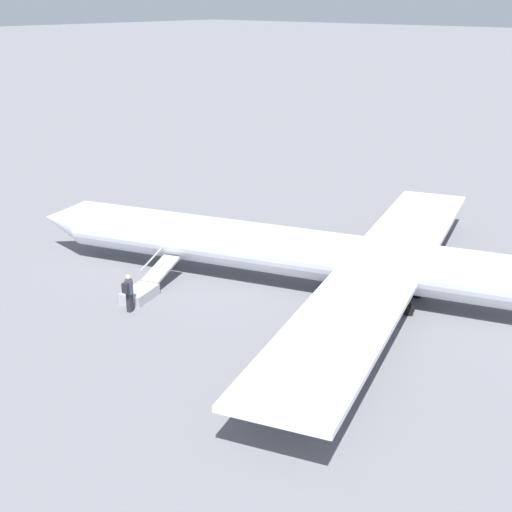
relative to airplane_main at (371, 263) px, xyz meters
The scene contains 4 objects.
ground_plane 2.03m from the airplane_main, 17.80° to the left, with size 600.00×600.00×0.00m, color slate.
airplane_main is the anchor object (origin of this frame).
boarding_stairs 10.49m from the airplane_main, 38.68° to the left, with size 2.21×4.13×1.57m.
passenger 10.87m from the airplane_main, 48.05° to the left, with size 0.42×0.57×1.74m.
Camera 1 is at (-16.63, 25.81, 13.09)m, focal length 50.00 mm.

